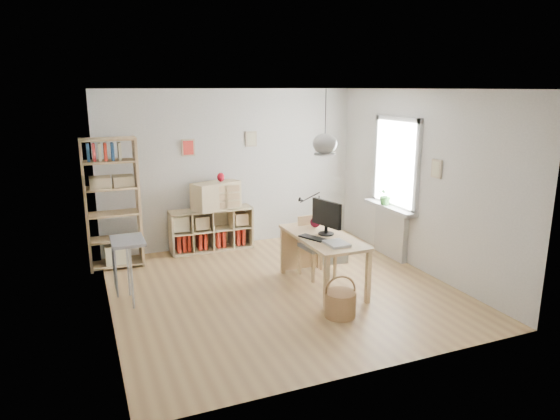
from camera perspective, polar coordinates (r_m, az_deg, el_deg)
name	(u,v)px	position (r m, az deg, el deg)	size (l,w,h in m)	color
ground	(282,289)	(7.01, 0.18, -8.99)	(4.50, 4.50, 0.00)	tan
room_shell	(325,144)	(6.59, 5.15, 7.53)	(4.50, 4.50, 4.50)	silver
window_unit	(397,163)	(8.16, 13.18, 5.24)	(0.07, 1.16, 1.46)	white
radiator	(391,233)	(8.38, 12.56, -2.56)	(0.10, 0.80, 0.80)	silver
windowsill	(390,208)	(8.24, 12.43, 0.27)	(0.22, 1.20, 0.06)	silver
desk	(323,242)	(6.87, 4.91, -3.68)	(0.70, 1.50, 0.75)	#DDBD7F
cube_shelf	(210,232)	(8.64, -8.03, -2.56)	(1.40, 0.38, 0.72)	#D1BE8A
tall_bookshelf	(112,198)	(7.95, -18.69, 1.27)	(0.80, 0.38, 2.00)	#DDBD7F
side_table	(123,254)	(6.66, -17.52, -4.78)	(0.40, 0.55, 0.85)	gray
chair	(315,242)	(7.36, 4.07, -3.69)	(0.47, 0.47, 0.89)	gray
wicker_basket	(340,303)	(6.21, 6.90, -10.51)	(0.38, 0.38, 0.53)	#996F45
storage_chest	(329,249)	(8.11, 5.61, -4.49)	(0.61, 0.66, 0.55)	beige
monitor	(326,216)	(6.83, 5.33, -0.65)	(0.22, 0.54, 0.47)	black
keyboard	(313,238)	(6.70, 3.74, -3.19)	(0.15, 0.39, 0.02)	black
task_lamp	(309,205)	(7.33, 3.29, 0.59)	(0.40, 0.15, 0.43)	black
yarn_ball	(315,222)	(7.22, 4.05, -1.41)	(0.15, 0.15, 0.15)	#4E0A1B
paper_tray	(337,244)	(6.47, 6.48, -3.83)	(0.26, 0.32, 0.03)	silver
drawer_chest	(216,195)	(8.47, -7.32, 1.67)	(0.80, 0.37, 0.46)	#D1BE8A
red_vase	(221,177)	(8.43, -6.79, 3.74)	(0.13, 0.13, 0.15)	maroon
potted_plant	(386,195)	(8.27, 11.99, 1.67)	(0.28, 0.24, 0.31)	#265D23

